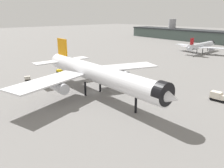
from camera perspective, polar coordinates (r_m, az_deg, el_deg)
The scene contains 7 objects.
ground at distance 83.39m, azimuth -5.00°, elevation -2.17°, with size 900.00×900.00×0.00m, color slate.
airliner_near_gate at distance 78.18m, azimuth -3.89°, elevation 2.59°, with size 66.18×60.33×17.91m.
airliner_far_taxiway at distance 183.12m, azimuth 21.52°, elevation 8.97°, with size 39.40×43.13×11.84m.
service_truck_front at distance 82.54m, azimuth 25.23°, elevation -2.84°, with size 5.57×2.73×3.00m.
baggage_tug_wing at distance 113.86m, azimuth -13.05°, elevation 3.22°, with size 3.27×2.02×1.85m.
baggage_cart_trailing at distance 104.84m, azimuth -20.47°, elevation 1.39°, with size 2.58×2.80×1.82m.
traffic_cone_near_nose at distance 94.81m, azimuth -26.40°, elevation -1.37°, with size 0.47×0.47×0.59m, color #F2600C.
Camera 1 is at (62.32, -48.14, 27.43)m, focal length 36.38 mm.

